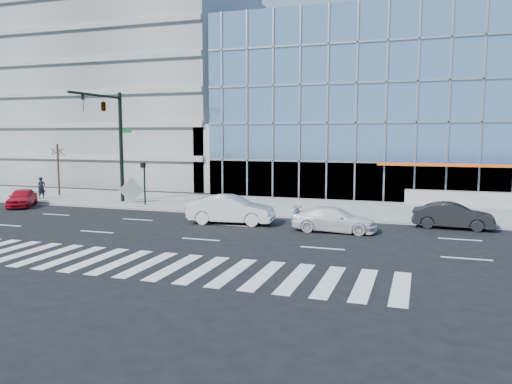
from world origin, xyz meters
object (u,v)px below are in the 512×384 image
ped_signal_post (144,177)px  white_sedan (231,210)px  tilted_panel (131,190)px  red_sedan (22,198)px  dark_sedan (453,216)px  traffic_signal (109,119)px  white_suv (334,219)px  street_tree_near (57,151)px  pedestrian (42,188)px

ped_signal_post → white_sedan: (8.32, -4.39, -1.33)m
tilted_panel → red_sedan: bearing=179.7°
dark_sedan → traffic_signal: bearing=89.5°
white_suv → street_tree_near: bearing=72.1°
white_suv → tilted_panel: size_ratio=3.41×
street_tree_near → white_suv: (23.82, -7.43, -3.14)m
pedestrian → street_tree_near: bearing=30.1°
ped_signal_post → red_sedan: size_ratio=0.79×
street_tree_near → tilted_panel: 8.77m
white_suv → white_sedan: (-6.00, 0.48, 0.17)m
white_sedan → red_sedan: size_ratio=1.29×
ped_signal_post → white_sedan: ped_signal_post is taller
white_sedan → red_sedan: bearing=78.3°
traffic_signal → dark_sedan: bearing=-3.9°
traffic_signal → white_sedan: (10.81, -4.01, -5.36)m
traffic_signal → street_tree_near: 7.96m
white_suv → pedestrian: size_ratio=2.62×
ped_signal_post → white_sedan: size_ratio=0.61×
dark_sedan → pedestrian: pedestrian is taller
red_sedan → tilted_panel: tilted_panel is taller
dark_sedan → pedestrian: size_ratio=2.49×
ped_signal_post → pedestrian: ped_signal_post is taller
street_tree_near → red_sedan: street_tree_near is taller
traffic_signal → tilted_panel: bearing=39.8°
street_tree_near → pedestrian: 3.57m
traffic_signal → dark_sedan: (22.81, -1.57, -5.47)m
street_tree_near → red_sedan: size_ratio=1.11×
traffic_signal → ped_signal_post: 4.75m
street_tree_near → tilted_panel: (8.09, -2.02, -2.71)m
dark_sedan → red_sedan: (-28.56, -0.84, -0.05)m
dark_sedan → pedestrian: 29.68m
traffic_signal → ped_signal_post: bearing=8.5°
street_tree_near → pedestrian: street_tree_near is taller
street_tree_near → white_sedan: size_ratio=0.86×
dark_sedan → white_suv: bearing=119.4°
white_suv → red_sedan: size_ratio=1.16×
dark_sedan → street_tree_near: bearing=84.8°
street_tree_near → dark_sedan: (29.82, -4.50, -3.08)m
street_tree_near → white_sedan: street_tree_near is taller
ped_signal_post → red_sedan: (-8.24, -2.79, -1.49)m
white_suv → pedestrian: 24.15m
white_sedan → pedestrian: size_ratio=2.90×
pedestrian → red_sedan: bearing=-137.4°
street_tree_near → tilted_panel: street_tree_near is taller
white_suv → pedestrian: (-23.59, 5.20, 0.35)m
ped_signal_post → tilted_panel: (-1.41, 0.53, -1.07)m
ped_signal_post → white_sedan: 9.50m
white_suv → traffic_signal: bearing=74.5°
street_tree_near → dark_sedan: 30.31m
white_suv → white_sedan: white_sedan is taller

